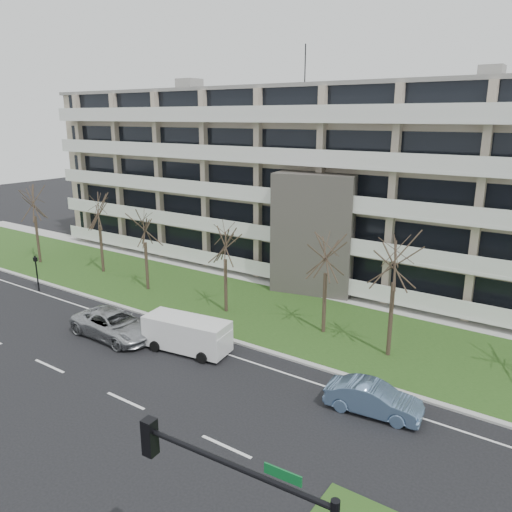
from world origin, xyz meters
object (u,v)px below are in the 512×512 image
Objects in this scene: silver_pickup at (114,324)px; pedestrian_signal at (36,269)px; white_van at (188,332)px; blue_sedan at (373,399)px.

pedestrian_signal is (-11.36, 2.22, 0.98)m from silver_pickup.
white_van is 1.86× the size of pedestrian_signal.
silver_pickup is 11.61m from pedestrian_signal.
blue_sedan is 0.82× the size of white_van.
silver_pickup is 2.07× the size of pedestrian_signal.
silver_pickup reaches higher than blue_sedan.
pedestrian_signal is (-27.33, 1.04, 1.08)m from blue_sedan.
silver_pickup is 5.06m from white_van.
silver_pickup is at bearing 87.59° from blue_sedan.
white_van is at bearing 83.64° from blue_sedan.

